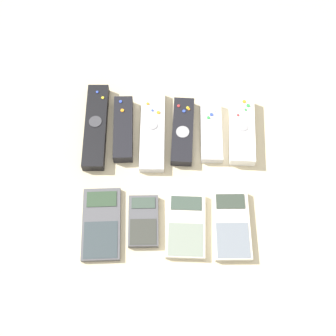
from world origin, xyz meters
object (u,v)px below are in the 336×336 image
at_px(remote_4, 211,132).
at_px(calculator_0, 101,224).
at_px(calculator_3, 231,225).
at_px(remote_3, 183,131).
at_px(remote_2, 153,130).
at_px(remote_0, 96,126).
at_px(calculator_1, 143,221).
at_px(remote_1, 123,129).
at_px(remote_5, 242,130).
at_px(calculator_2, 186,225).

xyz_separation_m(remote_4, calculator_0, (-0.24, -0.23, -0.00)).
bearing_deg(calculator_3, remote_3, 113.44).
bearing_deg(remote_2, remote_4, -0.70).
xyz_separation_m(remote_0, calculator_1, (0.12, -0.23, -0.00)).
bearing_deg(remote_1, calculator_3, -45.73).
bearing_deg(remote_1, remote_5, -2.32).
bearing_deg(calculator_1, remote_1, 102.13).
distance_m(remote_1, remote_3, 0.14).
xyz_separation_m(remote_0, calculator_3, (0.31, -0.23, -0.00)).
height_order(calculator_0, calculator_3, calculator_3).
relative_size(calculator_2, calculator_3, 0.92).
distance_m(remote_0, remote_5, 0.34).
xyz_separation_m(remote_2, calculator_1, (-0.01, -0.22, -0.00)).
distance_m(remote_1, calculator_3, 0.33).
bearing_deg(calculator_3, remote_5, 80.37).
bearing_deg(remote_3, calculator_1, -108.56).
bearing_deg(remote_2, remote_1, 178.75).
height_order(remote_3, calculator_1, remote_3).
height_order(remote_2, calculator_3, remote_2).
distance_m(remote_5, calculator_2, 0.27).
bearing_deg(remote_5, calculator_3, -96.21).
height_order(remote_0, remote_3, same).
distance_m(remote_2, calculator_3, 0.29).
bearing_deg(remote_1, calculator_1, -78.51).
distance_m(remote_5, calculator_0, 0.39).
bearing_deg(remote_0, calculator_2, -49.22).
relative_size(remote_1, calculator_2, 1.16).
relative_size(calculator_0, calculator_2, 1.16).
height_order(remote_4, calculator_3, remote_4).
distance_m(remote_4, remote_5, 0.07).
bearing_deg(calculator_1, remote_5, 43.42).
relative_size(remote_4, calculator_3, 1.00).
distance_m(remote_4, calculator_2, 0.24).
xyz_separation_m(remote_1, calculator_2, (0.15, -0.23, -0.01)).
bearing_deg(calculator_3, remote_4, 98.07).
distance_m(remote_3, calculator_2, 0.23).
bearing_deg(calculator_2, calculator_3, 2.21).
bearing_deg(remote_3, remote_4, 3.37).
xyz_separation_m(remote_5, calculator_0, (-0.31, -0.24, -0.01)).
height_order(calculator_1, calculator_3, same).
xyz_separation_m(calculator_1, calculator_2, (0.09, -0.01, -0.00)).
xyz_separation_m(calculator_0, calculator_2, (0.18, 0.00, 0.00)).
relative_size(remote_3, remote_5, 0.99).
bearing_deg(remote_0, remote_3, -3.42).
bearing_deg(remote_3, remote_2, -179.44).
height_order(remote_4, remote_5, remote_5).
relative_size(remote_0, remote_2, 1.05).
distance_m(remote_3, remote_4, 0.07).
height_order(remote_3, remote_5, remote_5).
distance_m(remote_0, remote_2, 0.13).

